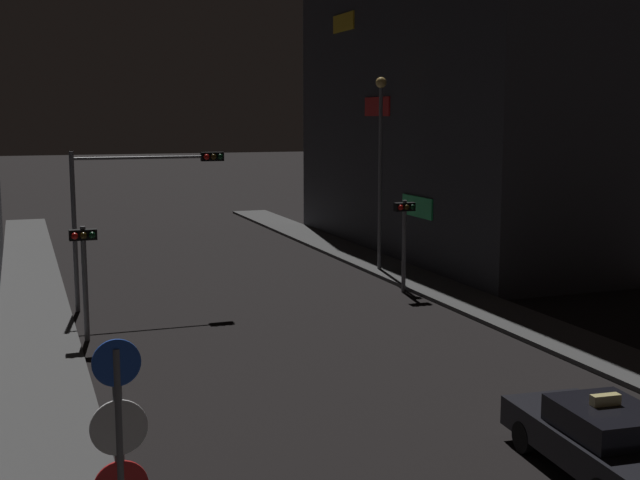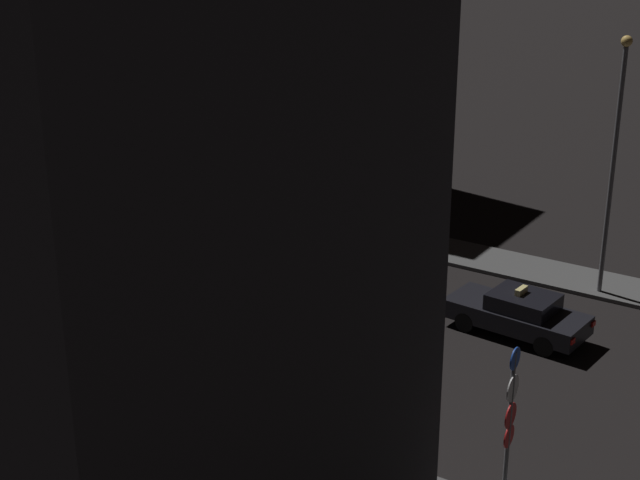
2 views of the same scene
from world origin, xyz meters
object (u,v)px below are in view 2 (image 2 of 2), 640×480
at_px(street_lamp_far_block, 130,74).
at_px(traffic_light_right_kerb, 194,153).
at_px(street_lamp_near_block, 615,151).
at_px(traffic_light_left_kerb, 20,258).
at_px(taxi, 518,313).
at_px(sign_pole_left, 510,420).

bearing_deg(street_lamp_far_block, traffic_light_right_kerb, -101.31).
relative_size(traffic_light_right_kerb, street_lamp_near_block, 0.41).
relative_size(traffic_light_left_kerb, traffic_light_right_kerb, 0.98).
height_order(traffic_light_left_kerb, street_lamp_near_block, street_lamp_near_block).
bearing_deg(traffic_light_left_kerb, taxi, -57.95).
bearing_deg(traffic_light_left_kerb, street_lamp_near_block, -48.48).
relative_size(taxi, traffic_light_right_kerb, 1.29).
bearing_deg(street_lamp_near_block, traffic_light_right_kerb, 92.39).
bearing_deg(sign_pole_left, street_lamp_near_block, 9.22).
bearing_deg(traffic_light_right_kerb, street_lamp_far_block, 78.69).
bearing_deg(traffic_light_right_kerb, street_lamp_near_block, -87.61).
bearing_deg(taxi, street_lamp_far_block, 77.36).
distance_m(traffic_light_left_kerb, street_lamp_near_block, 19.37).
height_order(sign_pole_left, street_lamp_near_block, street_lamp_near_block).
xyz_separation_m(sign_pole_left, street_lamp_near_block, (13.56, 2.20, 2.51)).
height_order(traffic_light_left_kerb, street_lamp_far_block, street_lamp_far_block).
bearing_deg(taxi, sign_pole_left, -159.54).
distance_m(taxi, sign_pole_left, 9.89).
relative_size(traffic_light_right_kerb, street_lamp_far_block, 0.43).
bearing_deg(street_lamp_near_block, taxi, 165.08).
bearing_deg(sign_pole_left, traffic_light_right_kerb, 56.81).
relative_size(taxi, traffic_light_left_kerb, 1.32).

